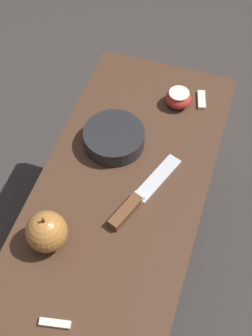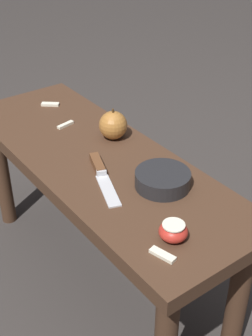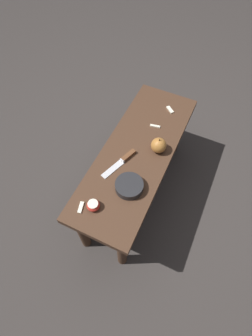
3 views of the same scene
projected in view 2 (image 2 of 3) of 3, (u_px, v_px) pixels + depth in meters
name	position (u px, v px, depth m)	size (l,w,h in m)	color
ground_plane	(102.00, 275.00, 1.53)	(8.00, 8.00, 0.00)	#383330
wooden_bench	(98.00, 179.00, 1.33)	(1.01, 0.36, 0.46)	#472D1E
knife	(100.00, 172.00, 1.21)	(0.22, 0.10, 0.02)	silver
apple_whole	(113.00, 125.00, 1.35)	(0.08, 0.08, 0.09)	#B27233
apple_cut	(173.00, 231.00, 0.99)	(0.06, 0.06, 0.04)	red
apple_slice_near_knife	(163.00, 255.00, 0.95)	(0.06, 0.03, 0.01)	white
apple_slice_center	(50.00, 104.00, 1.56)	(0.05, 0.06, 0.01)	white
apple_slice_near_bowl	(66.00, 125.00, 1.43)	(0.02, 0.06, 0.01)	white
bowl	(163.00, 179.00, 1.16)	(0.14, 0.14, 0.04)	#232326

